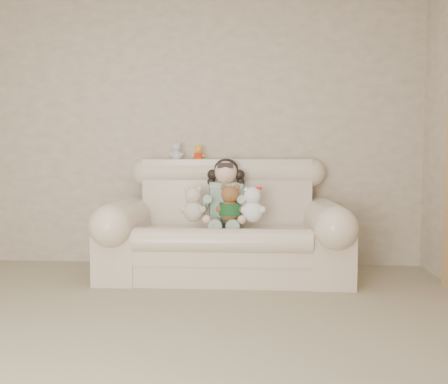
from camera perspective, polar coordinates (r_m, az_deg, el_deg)
floor at (r=2.37m, az=-13.44°, el=-21.86°), size 5.00×5.00×0.00m
wall_back at (r=4.59m, az=-4.52°, el=7.43°), size 4.50×0.00×4.50m
sofa at (r=4.07m, az=0.09°, el=-3.20°), size 2.10×0.95×1.03m
seated_child at (r=4.13m, az=0.23°, el=-0.05°), size 0.44×0.51×0.63m
brown_teddy at (r=3.93m, az=0.75°, el=-0.95°), size 0.28×0.24×0.37m
white_cat at (r=3.93m, az=3.47°, el=-1.06°), size 0.24×0.20×0.36m
cream_teddy at (r=3.97m, az=-3.79°, el=-1.04°), size 0.24×0.19×0.35m
yellow_mini_bear at (r=4.39m, az=-3.14°, el=4.95°), size 0.14×0.12×0.18m
grey_mini_plush at (r=4.43m, az=-5.82°, el=5.13°), size 0.16×0.14×0.21m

